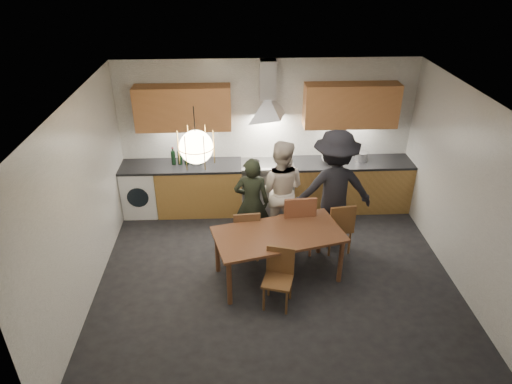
{
  "coord_description": "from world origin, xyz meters",
  "views": [
    {
      "loc": [
        -0.53,
        -5.08,
        4.23
      ],
      "look_at": [
        -0.27,
        0.4,
        1.2
      ],
      "focal_mm": 32.0,
      "sensor_mm": 36.0,
      "label": 1
    }
  ],
  "objects_px": {
    "person_left": "(252,203)",
    "wine_bottles": "(186,156)",
    "dining_table": "(279,238)",
    "person_right": "(334,189)",
    "mixing_bowl": "(332,160)",
    "person_mid": "(280,190)",
    "stock_pot": "(362,156)",
    "chair_back_left": "(246,232)",
    "chair_front": "(279,273)"
  },
  "relations": [
    {
      "from": "dining_table",
      "to": "wine_bottles",
      "type": "bearing_deg",
      "value": 111.98
    },
    {
      "from": "dining_table",
      "to": "person_right",
      "type": "distance_m",
      "value": 1.27
    },
    {
      "from": "chair_back_left",
      "to": "person_left",
      "type": "distance_m",
      "value": 0.49
    },
    {
      "from": "dining_table",
      "to": "wine_bottles",
      "type": "xyz_separation_m",
      "value": [
        -1.4,
        1.92,
        0.4
      ]
    },
    {
      "from": "person_mid",
      "to": "mixing_bowl",
      "type": "bearing_deg",
      "value": -125.61
    },
    {
      "from": "wine_bottles",
      "to": "person_right",
      "type": "bearing_deg",
      "value": -24.98
    },
    {
      "from": "person_mid",
      "to": "stock_pot",
      "type": "height_order",
      "value": "person_mid"
    },
    {
      "from": "stock_pot",
      "to": "mixing_bowl",
      "type": "bearing_deg",
      "value": -174.64
    },
    {
      "from": "mixing_bowl",
      "to": "wine_bottles",
      "type": "distance_m",
      "value": 2.48
    },
    {
      "from": "person_mid",
      "to": "mixing_bowl",
      "type": "distance_m",
      "value": 1.26
    },
    {
      "from": "chair_back_left",
      "to": "person_right",
      "type": "bearing_deg",
      "value": -167.1
    },
    {
      "from": "mixing_bowl",
      "to": "wine_bottles",
      "type": "relative_size",
      "value": 0.68
    },
    {
      "from": "mixing_bowl",
      "to": "person_mid",
      "type": "bearing_deg",
      "value": -140.03
    },
    {
      "from": "dining_table",
      "to": "wine_bottles",
      "type": "height_order",
      "value": "wine_bottles"
    },
    {
      "from": "person_mid",
      "to": "stock_pot",
      "type": "bearing_deg",
      "value": -135.74
    },
    {
      "from": "dining_table",
      "to": "person_right",
      "type": "xyz_separation_m",
      "value": [
        0.91,
        0.85,
        0.29
      ]
    },
    {
      "from": "person_right",
      "to": "mixing_bowl",
      "type": "distance_m",
      "value": 1.04
    },
    {
      "from": "person_mid",
      "to": "wine_bottles",
      "type": "bearing_deg",
      "value": -14.74
    },
    {
      "from": "person_left",
      "to": "person_right",
      "type": "relative_size",
      "value": 0.79
    },
    {
      "from": "person_right",
      "to": "chair_front",
      "type": "bearing_deg",
      "value": 52.98
    },
    {
      "from": "person_mid",
      "to": "person_right",
      "type": "height_order",
      "value": "person_right"
    },
    {
      "from": "mixing_bowl",
      "to": "stock_pot",
      "type": "bearing_deg",
      "value": 5.36
    },
    {
      "from": "person_left",
      "to": "wine_bottles",
      "type": "relative_size",
      "value": 2.89
    },
    {
      "from": "chair_front",
      "to": "chair_back_left",
      "type": "bearing_deg",
      "value": 128.91
    },
    {
      "from": "chair_back_left",
      "to": "person_mid",
      "type": "xyz_separation_m",
      "value": [
        0.55,
        0.65,
        0.33
      ]
    },
    {
      "from": "person_left",
      "to": "wine_bottles",
      "type": "xyz_separation_m",
      "value": [
        -1.06,
        1.09,
        0.32
      ]
    },
    {
      "from": "dining_table",
      "to": "person_left",
      "type": "relative_size",
      "value": 1.29
    },
    {
      "from": "wine_bottles",
      "to": "person_left",
      "type": "bearing_deg",
      "value": -45.61
    },
    {
      "from": "dining_table",
      "to": "person_left",
      "type": "xyz_separation_m",
      "value": [
        -0.34,
        0.83,
        0.09
      ]
    },
    {
      "from": "chair_front",
      "to": "person_mid",
      "type": "distance_m",
      "value": 1.64
    },
    {
      "from": "person_right",
      "to": "wine_bottles",
      "type": "height_order",
      "value": "person_right"
    },
    {
      "from": "person_mid",
      "to": "wine_bottles",
      "type": "height_order",
      "value": "person_mid"
    },
    {
      "from": "mixing_bowl",
      "to": "wine_bottles",
      "type": "xyz_separation_m",
      "value": [
        -2.47,
        0.04,
        0.11
      ]
    },
    {
      "from": "mixing_bowl",
      "to": "stock_pot",
      "type": "xyz_separation_m",
      "value": [
        0.53,
        0.05,
        0.03
      ]
    },
    {
      "from": "chair_back_left",
      "to": "stock_pot",
      "type": "distance_m",
      "value": 2.58
    },
    {
      "from": "person_left",
      "to": "mixing_bowl",
      "type": "distance_m",
      "value": 1.77
    },
    {
      "from": "person_right",
      "to": "mixing_bowl",
      "type": "xyz_separation_m",
      "value": [
        0.17,
        1.03,
        0.0
      ]
    },
    {
      "from": "mixing_bowl",
      "to": "chair_back_left",
      "type": "bearing_deg",
      "value": -135.99
    },
    {
      "from": "chair_front",
      "to": "wine_bottles",
      "type": "relative_size",
      "value": 1.59
    },
    {
      "from": "chair_front",
      "to": "person_right",
      "type": "bearing_deg",
      "value": 71.37
    },
    {
      "from": "chair_back_left",
      "to": "chair_front",
      "type": "xyz_separation_m",
      "value": [
        0.39,
        -0.94,
        -0.02
      ]
    },
    {
      "from": "stock_pot",
      "to": "wine_bottles",
      "type": "relative_size",
      "value": 0.41
    },
    {
      "from": "chair_back_left",
      "to": "dining_table",
      "type": "bearing_deg",
      "value": 130.92
    },
    {
      "from": "chair_back_left",
      "to": "mixing_bowl",
      "type": "xyz_separation_m",
      "value": [
        1.51,
        1.46,
        0.46
      ]
    },
    {
      "from": "wine_bottles",
      "to": "person_mid",
      "type": "bearing_deg",
      "value": -29.16
    },
    {
      "from": "chair_front",
      "to": "mixing_bowl",
      "type": "bearing_deg",
      "value": 81.2
    },
    {
      "from": "chair_front",
      "to": "person_left",
      "type": "relative_size",
      "value": 0.55
    },
    {
      "from": "mixing_bowl",
      "to": "stock_pot",
      "type": "distance_m",
      "value": 0.53
    },
    {
      "from": "chair_front",
      "to": "person_mid",
      "type": "relative_size",
      "value": 0.5
    },
    {
      "from": "dining_table",
      "to": "stock_pot",
      "type": "bearing_deg",
      "value": 36.18
    }
  ]
}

